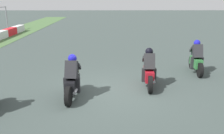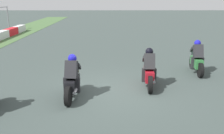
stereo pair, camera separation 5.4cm
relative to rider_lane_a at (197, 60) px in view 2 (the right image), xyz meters
name	(u,v)px [view 2 (the right image)]	position (x,y,z in m)	size (l,w,h in m)	color
ground_plane	(112,90)	(-2.24, 3.87, -0.62)	(120.00, 120.00, 0.00)	#3A4542
rider_lane_a	(197,60)	(0.00, 0.00, 0.00)	(2.04, 0.55, 1.51)	black
rider_lane_b	(149,71)	(-1.80, 2.46, 0.00)	(2.04, 0.55, 1.51)	black
rider_lane_c	(72,80)	(-2.87, 5.23, 0.00)	(2.04, 0.55, 1.51)	black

